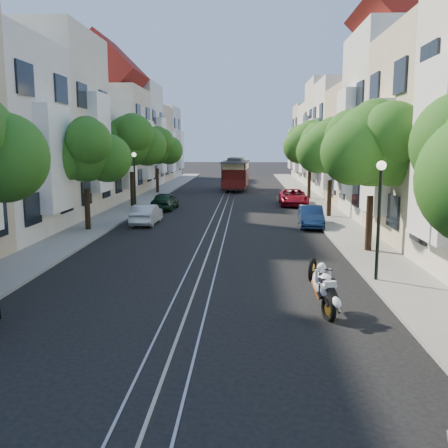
# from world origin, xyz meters

# --- Properties ---
(ground) EXTENTS (200.00, 200.00, 0.00)m
(ground) POSITION_xyz_m (0.00, 28.00, 0.00)
(ground) COLOR black
(ground) RESTS_ON ground
(sidewalk_east) EXTENTS (2.50, 80.00, 0.12)m
(sidewalk_east) POSITION_xyz_m (7.25, 28.00, 0.06)
(sidewalk_east) COLOR gray
(sidewalk_east) RESTS_ON ground
(sidewalk_west) EXTENTS (2.50, 80.00, 0.12)m
(sidewalk_west) POSITION_xyz_m (-7.25, 28.00, 0.06)
(sidewalk_west) COLOR gray
(sidewalk_west) RESTS_ON ground
(rail_left) EXTENTS (0.06, 80.00, 0.02)m
(rail_left) POSITION_xyz_m (-0.55, 28.00, 0.01)
(rail_left) COLOR gray
(rail_left) RESTS_ON ground
(rail_slot) EXTENTS (0.06, 80.00, 0.02)m
(rail_slot) POSITION_xyz_m (0.00, 28.00, 0.01)
(rail_slot) COLOR gray
(rail_slot) RESTS_ON ground
(rail_right) EXTENTS (0.06, 80.00, 0.02)m
(rail_right) POSITION_xyz_m (0.55, 28.00, 0.01)
(rail_right) COLOR gray
(rail_right) RESTS_ON ground
(lane_line) EXTENTS (0.08, 80.00, 0.01)m
(lane_line) POSITION_xyz_m (0.00, 28.00, 0.00)
(lane_line) COLOR tan
(lane_line) RESTS_ON ground
(townhouses_east) EXTENTS (7.75, 72.00, 12.00)m
(townhouses_east) POSITION_xyz_m (11.87, 27.91, 5.18)
(townhouses_east) COLOR beige
(townhouses_east) RESTS_ON ground
(townhouses_west) EXTENTS (7.75, 72.00, 11.76)m
(townhouses_west) POSITION_xyz_m (-11.87, 27.91, 5.08)
(townhouses_west) COLOR silver
(townhouses_west) RESTS_ON ground
(tree_e_b) EXTENTS (4.93, 4.08, 6.68)m
(tree_e_b) POSITION_xyz_m (7.26, 8.98, 4.73)
(tree_e_b) COLOR black
(tree_e_b) RESTS_ON ground
(tree_e_c) EXTENTS (4.84, 3.99, 6.52)m
(tree_e_c) POSITION_xyz_m (7.26, 19.98, 4.60)
(tree_e_c) COLOR black
(tree_e_c) RESTS_ON ground
(tree_e_d) EXTENTS (5.01, 4.16, 6.85)m
(tree_e_d) POSITION_xyz_m (7.26, 30.98, 4.87)
(tree_e_d) COLOR black
(tree_e_d) RESTS_ON ground
(tree_w_b) EXTENTS (4.72, 3.87, 6.27)m
(tree_w_b) POSITION_xyz_m (-7.14, 13.98, 4.40)
(tree_w_b) COLOR black
(tree_w_b) RESTS_ON ground
(tree_w_c) EXTENTS (5.13, 4.28, 7.09)m
(tree_w_c) POSITION_xyz_m (-7.14, 24.98, 5.07)
(tree_w_c) COLOR black
(tree_w_c) RESTS_ON ground
(tree_w_d) EXTENTS (4.84, 3.99, 6.52)m
(tree_w_d) POSITION_xyz_m (-7.14, 35.98, 4.60)
(tree_w_d) COLOR black
(tree_w_d) RESTS_ON ground
(lamp_east) EXTENTS (0.32, 0.32, 4.16)m
(lamp_east) POSITION_xyz_m (6.30, 4.00, 2.85)
(lamp_east) COLOR black
(lamp_east) RESTS_ON ground
(lamp_west) EXTENTS (0.32, 0.32, 4.16)m
(lamp_west) POSITION_xyz_m (-6.30, 22.00, 2.85)
(lamp_west) COLOR black
(lamp_west) RESTS_ON ground
(sportbike_rider) EXTENTS (0.74, 1.92, 1.59)m
(sportbike_rider) POSITION_xyz_m (3.90, 0.54, 0.86)
(sportbike_rider) COLOR black
(sportbike_rider) RESTS_ON ground
(cable_car) EXTENTS (2.96, 8.31, 3.15)m
(cable_car) POSITION_xyz_m (0.50, 40.23, 1.86)
(cable_car) COLOR black
(cable_car) RESTS_ON ground
(parked_car_e_mid) EXTENTS (1.50, 3.86, 1.25)m
(parked_car_e_mid) POSITION_xyz_m (5.51, 16.06, 0.63)
(parked_car_e_mid) COLOR #0D1E41
(parked_car_e_mid) RESTS_ON ground
(parked_car_e_far) EXTENTS (2.24, 4.75, 1.31)m
(parked_car_e_far) POSITION_xyz_m (5.45, 26.70, 0.66)
(parked_car_e_far) COLOR maroon
(parked_car_e_far) RESTS_ON ground
(parked_car_w_mid) EXTENTS (1.37, 3.78, 1.24)m
(parked_car_w_mid) POSITION_xyz_m (-4.40, 16.58, 0.62)
(parked_car_w_mid) COLOR silver
(parked_car_w_mid) RESTS_ON ground
(parked_car_w_far) EXTENTS (1.79, 3.94, 1.31)m
(parked_car_w_far) POSITION_xyz_m (-4.40, 23.51, 0.66)
(parked_car_w_far) COLOR black
(parked_car_w_far) RESTS_ON ground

